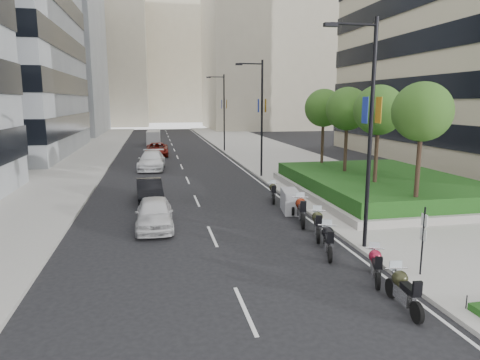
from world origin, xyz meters
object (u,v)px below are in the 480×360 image
object	(u,v)px
motorcycle_0	(403,290)
motorcycle_5	(290,201)
motorcycle_1	(375,265)
car_b	(150,191)
car_d	(157,149)
lamp_post_1	(260,113)
car_a	(154,213)
lamp_post_2	(223,109)
motorcycle_2	(328,241)
motorcycle_4	(301,210)
parking_sign	(423,237)
motorcycle_3	(317,224)
lamp_post_0	(367,124)
car_c	(152,160)
delivery_van	(154,138)
motorcycle_6	(273,192)

from	to	relation	value
motorcycle_0	motorcycle_5	size ratio (longest dim) A/B	1.03
motorcycle_0	motorcycle_1	size ratio (longest dim) A/B	1.14
motorcycle_0	car_b	bearing A→B (deg)	30.90
motorcycle_5	car_d	distance (m)	26.97
lamp_post_1	car_d	world-z (taller)	lamp_post_1
motorcycle_0	car_d	world-z (taller)	car_d
car_a	car_b	bearing A→B (deg)	93.20
lamp_post_1	motorcycle_5	size ratio (longest dim) A/B	4.28
lamp_post_2	car_a	size ratio (longest dim) A/B	2.11
car_d	motorcycle_2	bearing A→B (deg)	-77.78
motorcycle_2	motorcycle_4	xyz separation A→B (m)	(0.44, 4.40, 0.07)
parking_sign	motorcycle_3	size ratio (longest dim) A/B	1.16
lamp_post_1	car_b	bearing A→B (deg)	-141.32
motorcycle_1	motorcycle_5	world-z (taller)	motorcycle_5
lamp_post_1	motorcycle_1	world-z (taller)	lamp_post_1
parking_sign	motorcycle_5	size ratio (longest dim) A/B	1.19
lamp_post_0	car_c	xyz separation A→B (m)	(-8.32, 22.99, -4.28)
lamp_post_1	car_c	size ratio (longest dim) A/B	1.65
lamp_post_0	lamp_post_1	distance (m)	17.00
car_c	lamp_post_1	bearing A→B (deg)	-31.71
lamp_post_1	car_a	xyz separation A→B (m)	(-8.15, -12.26, -4.34)
lamp_post_0	motorcycle_5	bearing A→B (deg)	98.51
car_b	car_d	xyz separation A→B (m)	(0.65, 22.16, 0.04)
motorcycle_0	car_a	xyz separation A→B (m)	(-7.00, 9.57, 0.16)
motorcycle_3	lamp_post_1	bearing A→B (deg)	14.01
lamp_post_1	delivery_van	xyz separation A→B (m)	(-8.10, 27.69, -4.16)
car_d	motorcycle_3	bearing A→B (deg)	-76.30
car_c	car_d	bearing A→B (deg)	90.67
car_a	motorcycle_0	bearing A→B (deg)	-53.37
delivery_van	car_a	bearing A→B (deg)	-88.13
lamp_post_2	motorcycle_6	size ratio (longest dim) A/B	4.37
lamp_post_2	car_d	world-z (taller)	lamp_post_2
motorcycle_3	motorcycle_4	size ratio (longest dim) A/B	0.90
delivery_van	motorcycle_5	bearing A→B (deg)	-77.49
motorcycle_3	motorcycle_6	size ratio (longest dim) A/B	1.05
parking_sign	lamp_post_1	bearing A→B (deg)	91.88
car_a	lamp_post_0	bearing A→B (deg)	-29.73
motorcycle_5	car_c	xyz separation A→B (m)	(-7.38, 16.67, 0.18)
lamp_post_0	lamp_post_2	size ratio (longest dim) A/B	1.00
motorcycle_2	car_c	size ratio (longest dim) A/B	0.39
motorcycle_2	lamp_post_2	bearing A→B (deg)	14.37
motorcycle_3	car_c	xyz separation A→B (m)	(-7.21, 21.08, 0.19)
lamp_post_0	motorcycle_0	distance (m)	6.70
car_b	motorcycle_5	bearing A→B (deg)	-31.22
lamp_post_0	car_d	world-z (taller)	lamp_post_0
car_c	lamp_post_2	bearing A→B (deg)	59.32
motorcycle_1	car_a	size ratio (longest dim) A/B	0.44
parking_sign	motorcycle_3	world-z (taller)	parking_sign
car_a	car_d	bearing A→B (deg)	89.65
lamp_post_1	motorcycle_1	xyz separation A→B (m)	(-0.91, -19.81, -4.54)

